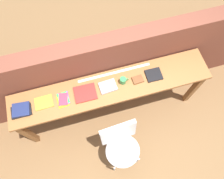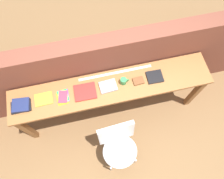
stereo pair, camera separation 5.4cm
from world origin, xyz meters
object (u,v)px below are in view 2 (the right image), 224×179
Objects in this scene: pamphlet_pile_colourful at (63,97)px; book_open_centre at (85,92)px; chair_white_moulded at (119,145)px; magazine_cycling at (44,99)px; mug at (124,81)px; leather_journal_brown at (138,81)px; book_repair_rightmost at (155,77)px; book_stack_leftmost at (21,106)px.

book_open_centre is at bearing 0.60° from pamphlet_pile_colourful.
magazine_cycling reaches higher than chair_white_moulded.
leather_journal_brown is at bearing -7.21° from mug.
chair_white_moulded is at bearing -66.18° from book_open_centre.
chair_white_moulded is at bearing -131.41° from book_repair_rightmost.
pamphlet_pile_colourful is 1.02× the size of book_repair_rightmost.
book_stack_leftmost is 0.87× the size of book_open_centre.
book_open_centre is 0.66m from leather_journal_brown.
mug reaches higher than book_stack_leftmost.
pamphlet_pile_colourful is at bearing 177.08° from leather_journal_brown.
book_repair_rightmost is at bearing 1.71° from book_open_centre.
chair_white_moulded is 0.80m from mug.
book_stack_leftmost is at bearing -177.85° from book_repair_rightmost.
book_stack_leftmost is 1.18× the size of book_repair_rightmost.
leather_journal_brown is at bearing -176.23° from book_repair_rightmost.
chair_white_moulded is at bearing -107.57° from mug.
book_repair_rightmost is (1.14, 0.01, 0.01)m from pamphlet_pile_colourful.
chair_white_moulded is 4.50× the size of pamphlet_pile_colourful.
pamphlet_pile_colourful is at bearing 129.92° from chair_white_moulded.
book_repair_rightmost is (1.63, 0.02, -0.02)m from book_stack_leftmost.
mug is (1.24, 0.04, 0.02)m from book_stack_leftmost.
mug reaches higher than pamphlet_pile_colourful.
pamphlet_pile_colourful is at bearing -178.16° from mug.
mug reaches higher than leather_journal_brown.
chair_white_moulded is 3.88× the size of book_stack_leftmost.
mug is 0.40m from book_repair_rightmost.
book_open_centre is at bearing 1.09° from book_stack_leftmost.
book_repair_rightmost is at bearing 0.49° from pamphlet_pile_colourful.
book_stack_leftmost is at bearing -178.35° from mug.
mug reaches higher than magazine_cycling.
mug is (0.48, 0.02, 0.03)m from book_open_centre.
book_stack_leftmost is at bearing -177.67° from book_open_centre.
book_repair_rightmost is (1.37, -0.01, 0.00)m from magazine_cycling.
book_stack_leftmost reaches higher than pamphlet_pile_colourful.
book_open_centre is (0.50, -0.02, 0.00)m from magazine_cycling.
leather_journal_brown reaches higher than chair_white_moulded.
book_repair_rightmost is at bearing -2.07° from mug.
mug is 0.57× the size of book_repair_rightmost.
mug is at bearing 169.80° from leather_journal_brown.
magazine_cycling is 1.06× the size of pamphlet_pile_colourful.
magazine_cycling is 1.16m from leather_journal_brown.
pamphlet_pile_colourful is at bearing -6.51° from magazine_cycling.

